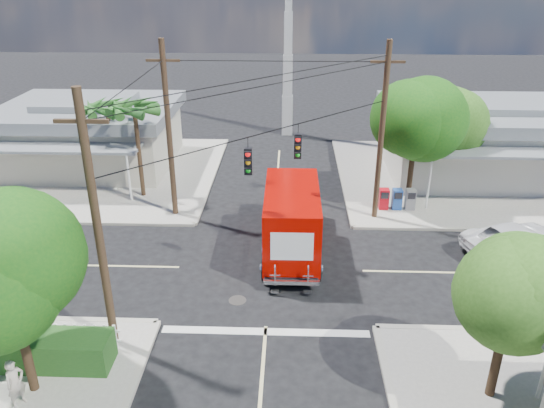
{
  "coord_description": "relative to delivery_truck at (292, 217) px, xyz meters",
  "views": [
    {
      "loc": [
        0.82,
        -19.76,
        12.13
      ],
      "look_at": [
        0.0,
        2.0,
        2.2
      ],
      "focal_mm": 35.0,
      "sensor_mm": 36.0,
      "label": 1
    }
  ],
  "objects": [
    {
      "name": "radio_tower",
      "position": [
        -0.4,
        18.24,
        3.98
      ],
      "size": [
        0.8,
        0.8,
        17.0
      ],
      "color": "silver",
      "rests_on": "ground"
    },
    {
      "name": "picket_fence",
      "position": [
        -8.7,
        -7.36,
        -0.98
      ],
      "size": [
        5.94,
        0.06,
        1.0
      ],
      "color": "silver",
      "rests_on": "sidewalk_sw"
    },
    {
      "name": "ground",
      "position": [
        -0.9,
        -1.76,
        -1.66
      ],
      "size": [
        120.0,
        120.0,
        0.0
      ],
      "primitive_type": "plane",
      "color": "black",
      "rests_on": "ground"
    },
    {
      "name": "pedestrian",
      "position": [
        -8.03,
        -9.9,
        -0.73
      ],
      "size": [
        0.62,
        0.69,
        1.59
      ],
      "primitive_type": "imported",
      "rotation": [
        0.0,
        0.0,
        1.04
      ],
      "color": "beige",
      "rests_on": "sidewalk_sw"
    },
    {
      "name": "tree_ne_front",
      "position": [
        6.31,
        5.0,
        3.1
      ],
      "size": [
        4.21,
        4.14,
        6.66
      ],
      "color": "#422D1C",
      "rests_on": "sidewalk_ne"
    },
    {
      "name": "hedge_sw",
      "position": [
        -8.9,
        -8.16,
        -0.97
      ],
      "size": [
        6.2,
        1.2,
        1.1
      ],
      "primitive_type": "cube",
      "color": "#1B4819",
      "rests_on": "sidewalk_sw"
    },
    {
      "name": "sidewalk_ne",
      "position": [
        9.98,
        9.12,
        -1.59
      ],
      "size": [
        14.12,
        14.12,
        0.14
      ],
      "color": "gray",
      "rests_on": "ground"
    },
    {
      "name": "tree_se",
      "position": [
        6.11,
        -9.0,
        2.38
      ],
      "size": [
        3.67,
        3.54,
        5.62
      ],
      "color": "#422D1C",
      "rests_on": "sidewalk_se"
    },
    {
      "name": "building_ne",
      "position": [
        11.6,
        10.2,
        0.66
      ],
      "size": [
        11.8,
        10.2,
        4.5
      ],
      "color": "beige",
      "rests_on": "sidewalk_ne"
    },
    {
      "name": "palm_nw_back",
      "position": [
        -10.4,
        7.24,
        3.01
      ],
      "size": [
        3.01,
        3.08,
        5.19
      ],
      "color": "#422D1C",
      "rests_on": "sidewalk_nw"
    },
    {
      "name": "building_nw",
      "position": [
        -12.9,
        10.7,
        0.56
      ],
      "size": [
        10.8,
        10.2,
        4.3
      ],
      "color": "beige",
      "rests_on": "sidewalk_nw"
    },
    {
      "name": "parked_car",
      "position": [
        10.26,
        0.01,
        -0.96
      ],
      "size": [
        5.48,
        3.73,
        1.39
      ],
      "primitive_type": "imported",
      "rotation": [
        0.0,
        0.0,
        1.88
      ],
      "color": "silver",
      "rests_on": "ground"
    },
    {
      "name": "utility_poles",
      "position": [
        -2.48,
        -0.16,
        3.01
      ],
      "size": [
        12.0,
        10.68,
        9.0
      ],
      "color": "#473321",
      "rests_on": "ground"
    },
    {
      "name": "tree_ne_back",
      "position": [
        8.91,
        7.2,
        2.53
      ],
      "size": [
        3.77,
        3.66,
        5.82
      ],
      "color": "#422D1C",
      "rests_on": "sidewalk_ne"
    },
    {
      "name": "delivery_truck",
      "position": [
        0.0,
        0.0,
        0.0
      ],
      "size": [
        2.49,
        7.6,
        3.27
      ],
      "color": "black",
      "rests_on": "ground"
    },
    {
      "name": "vending_boxes",
      "position": [
        5.6,
        4.44,
        -0.97
      ],
      "size": [
        1.9,
        0.5,
        1.1
      ],
      "color": "#B00915",
      "rests_on": "sidewalk_ne"
    },
    {
      "name": "tree_sw_front",
      "position": [
        -7.89,
        -9.3,
        2.67
      ],
      "size": [
        3.88,
        3.78,
        6.03
      ],
      "color": "#422D1C",
      "rests_on": "sidewalk_sw"
    },
    {
      "name": "palm_nw_front",
      "position": [
        -8.4,
        5.74,
        3.38
      ],
      "size": [
        3.01,
        3.08,
        5.59
      ],
      "color": "#422D1C",
      "rests_on": "sidewalk_nw"
    },
    {
      "name": "sidewalk_nw",
      "position": [
        -11.77,
        9.12,
        -1.59
      ],
      "size": [
        14.12,
        14.12,
        0.14
      ],
      "color": "gray",
      "rests_on": "ground"
    },
    {
      "name": "road_markings",
      "position": [
        -0.9,
        -3.24,
        -1.66
      ],
      "size": [
        32.0,
        32.0,
        0.01
      ],
      "color": "beige",
      "rests_on": "ground"
    }
  ]
}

